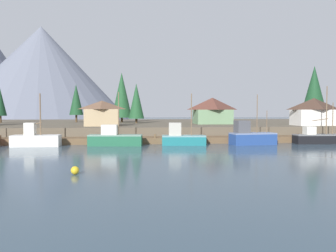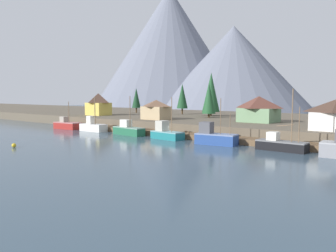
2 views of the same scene
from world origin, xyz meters
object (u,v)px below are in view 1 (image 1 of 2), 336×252
object	(u,v)px
fishing_boat_white	(36,139)
conifer_near_left	(0,102)
fishing_boat_blue	(251,137)
fishing_boat_black	(317,138)
conifer_mid_left	(122,95)
conifer_mid_right	(314,92)
fishing_boat_green	(114,138)
conifer_near_right	(76,100)
conifer_back_left	(136,101)
fishing_boat_teal	(182,138)
house_white	(314,111)
house_green	(212,110)
house_tan	(102,113)
channel_buoy	(75,170)

from	to	relation	value
fishing_boat_white	conifer_near_left	distance (m)	36.60
fishing_boat_blue	fishing_boat_black	bearing A→B (deg)	-4.38
conifer_mid_left	conifer_mid_right	xyz separation A→B (m)	(42.24, -14.64, 0.10)
fishing_boat_white	fishing_boat_blue	bearing A→B (deg)	-1.80
fishing_boat_green	fishing_boat_black	distance (m)	32.87
conifer_near_right	conifer_back_left	world-z (taller)	conifer_near_right
fishing_boat_green	conifer_back_left	bearing A→B (deg)	88.22
fishing_boat_teal	conifer_back_left	bearing A→B (deg)	110.30
fishing_boat_white	house_white	world-z (taller)	fishing_boat_white
fishing_boat_teal	conifer_mid_right	distance (m)	37.71
conifer_near_left	conifer_back_left	size ratio (longest dim) A/B	0.91
house_white	conifer_back_left	distance (m)	37.93
house_green	conifer_mid_right	distance (m)	22.59
fishing_boat_blue	conifer_mid_right	size ratio (longest dim) A/B	0.63
fishing_boat_blue	fishing_boat_teal	bearing A→B (deg)	170.79
conifer_near_right	house_white	bearing A→B (deg)	-25.60
house_tan	house_green	xyz separation A→B (m)	(23.11, 8.06, 0.48)
house_tan	conifer_near_right	distance (m)	23.86
conifer_near_left	conifer_mid_left	size ratio (longest dim) A/B	0.68
fishing_boat_green	conifer_near_left	size ratio (longest dim) A/B	1.00
fishing_boat_green	house_tan	world-z (taller)	fishing_boat_green
fishing_boat_black	house_tan	bearing A→B (deg)	162.60
house_tan	conifer_near_right	size ratio (longest dim) A/B	0.68
conifer_mid_left	fishing_boat_blue	bearing A→B (deg)	-57.34
fishing_boat_teal	conifer_mid_right	bearing A→B (deg)	35.96
house_white	channel_buoy	bearing A→B (deg)	-139.07
conifer_mid_right	fishing_boat_white	bearing A→B (deg)	-161.25
conifer_near_right	conifer_back_left	xyz separation A→B (m)	(14.93, -8.36, -0.54)
fishing_boat_teal	house_tan	xyz separation A→B (m)	(-13.48, 12.65, 3.79)
fishing_boat_blue	conifer_back_left	world-z (taller)	conifer_back_left
house_green	fishing_boat_teal	bearing A→B (deg)	-114.93
fishing_boat_white	house_green	xyz separation A→B (m)	(31.95, 20.49, 4.34)
fishing_boat_green	conifer_mid_right	world-z (taller)	conifer_mid_right
channel_buoy	conifer_mid_right	bearing A→B (deg)	43.75
conifer_near_right	conifer_mid_left	bearing A→B (deg)	-7.75
conifer_mid_left	channel_buoy	size ratio (longest dim) A/B	17.65
house_white	conifer_mid_right	size ratio (longest dim) A/B	0.64
conifer_near_right	channel_buoy	bearing A→B (deg)	-80.93
conifer_mid_left	conifer_mid_right	world-z (taller)	conifer_mid_right
conifer_mid_left	conifer_mid_right	size ratio (longest dim) A/B	0.98
fishing_boat_white	house_green	world-z (taller)	house_green
fishing_boat_teal	house_green	xyz separation A→B (m)	(9.63, 20.71, 4.27)
fishing_boat_blue	channel_buoy	distance (m)	33.24
fishing_boat_black	conifer_near_left	world-z (taller)	conifer_near_left
fishing_boat_teal	conifer_mid_right	world-z (taller)	conifer_mid_right
fishing_boat_blue	house_tan	bearing A→B (deg)	144.62
conifer_mid_left	conifer_mid_right	distance (m)	44.70
house_white	channel_buoy	world-z (taller)	house_white
conifer_near_left	conifer_mid_left	bearing A→B (deg)	2.22
house_tan	conifer_near_right	bearing A→B (deg)	110.70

